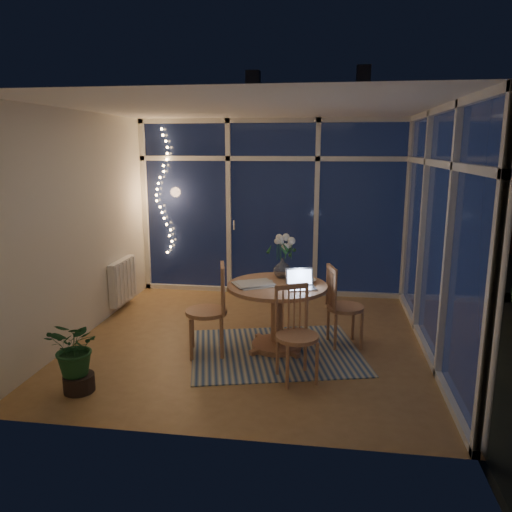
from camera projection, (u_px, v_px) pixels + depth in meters
The scene contains 25 objects.
floor at pixel (252, 340), 5.78m from camera, with size 4.00×4.00×0.00m, color olive.
ceiling at pixel (252, 107), 5.22m from camera, with size 4.00×4.00×0.00m, color silver.
wall_back at pixel (273, 208), 7.43m from camera, with size 4.00×0.04×2.60m, color silver.
wall_front at pixel (210, 275), 3.57m from camera, with size 4.00×0.04×2.60m, color silver.
wall_left at pixel (82, 226), 5.78m from camera, with size 0.04×4.00×2.60m, color silver.
wall_right at pixel (441, 234), 5.22m from camera, with size 0.04×4.00×2.60m, color silver.
window_wall_back at pixel (272, 208), 7.40m from camera, with size 4.00×0.10×2.60m, color silver.
window_wall_right at pixel (437, 234), 5.23m from camera, with size 0.10×4.00×2.60m, color silver.
radiator at pixel (123, 281), 6.84m from camera, with size 0.10×0.70×0.58m, color white.
fairy_lights at pixel (163, 192), 7.50m from camera, with size 0.24×0.10×1.85m, color #FFB966, non-canonical shape.
garden_patio at pixel (311, 256), 10.56m from camera, with size 12.00×6.00×0.10m, color black.
garden_fence at pixel (290, 207), 10.90m from camera, with size 11.00×0.08×1.80m, color #392514.
neighbour_roof at pixel (311, 146), 13.48m from camera, with size 7.00×3.00×2.20m, color #31343A.
garden_shrubs at pixel (237, 245), 9.08m from camera, with size 0.90×0.90×0.90m, color black.
rug at pixel (276, 352), 5.45m from camera, with size 1.81×1.45×0.01m, color #BDB999.
dining_table at pixel (277, 317), 5.47m from camera, with size 1.08×1.08×0.74m, color #9C6F46.
chair_left at pixel (206, 309), 5.30m from camera, with size 0.47×0.47×1.01m, color #9C6F46.
chair_right at pixel (345, 306), 5.55m from camera, with size 0.43×0.43×0.93m, color #9C6F46.
chair_front at pixel (297, 334), 4.71m from camera, with size 0.43×0.43×0.93m, color #9C6F46.
laptop at pixel (302, 279), 5.20m from camera, with size 0.30×0.26×0.22m, color silver, non-canonical shape.
flower_vase at pixel (282, 268), 5.67m from camera, with size 0.20×0.20×0.21m, color silver.
bowl at pixel (310, 280), 5.48m from camera, with size 0.15×0.15×0.04m, color silver.
newspapers at pixel (254, 284), 5.38m from camera, with size 0.38×0.29×0.02m, color silver.
phone at pixel (287, 286), 5.31m from camera, with size 0.12×0.06×0.01m, color black.
potted_plant at pixel (77, 352), 4.50m from camera, with size 0.54×0.47×0.76m, color #1A4A24.
Camera 1 is at (0.83, -5.37, 2.20)m, focal length 35.00 mm.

